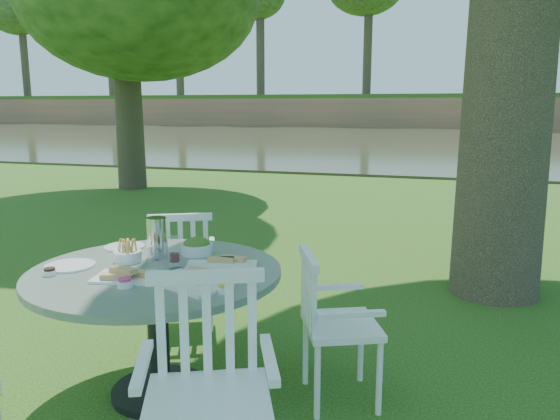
{
  "coord_description": "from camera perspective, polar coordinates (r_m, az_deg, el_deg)",
  "views": [
    {
      "loc": [
        1.23,
        -3.8,
        1.65
      ],
      "look_at": [
        0.0,
        0.2,
        0.85
      ],
      "focal_mm": 35.0,
      "sensor_mm": 36.0,
      "label": 1
    }
  ],
  "objects": [
    {
      "name": "ground",
      "position": [
        4.32,
        -0.8,
        -11.63
      ],
      "size": [
        140.0,
        140.0,
        0.0
      ],
      "primitive_type": "plane",
      "color": "#1A400D",
      "rests_on": "ground"
    },
    {
      "name": "table",
      "position": [
        3.18,
        -12.78,
        -8.52
      ],
      "size": [
        1.4,
        1.4,
        0.75
      ],
      "color": "black",
      "rests_on": "ground"
    },
    {
      "name": "chair_ne",
      "position": [
        3.1,
        4.88,
        -10.95
      ],
      "size": [
        0.55,
        0.56,
        0.86
      ],
      "rotation": [
        0.0,
        0.0,
        -4.3
      ],
      "color": "white",
      "rests_on": "ground"
    },
    {
      "name": "chair_nw",
      "position": [
        4.1,
        -10.21,
        -5.25
      ],
      "size": [
        0.59,
        0.58,
        0.9
      ],
      "rotation": [
        0.0,
        0.0,
        -2.7
      ],
      "color": "white",
      "rests_on": "ground"
    },
    {
      "name": "chair_se",
      "position": [
        2.35,
        -7.58,
        -16.64
      ],
      "size": [
        0.64,
        0.62,
        0.97
      ],
      "rotation": [
        0.0,
        0.0,
        0.42
      ],
      "color": "white",
      "rests_on": "ground"
    },
    {
      "name": "tableware",
      "position": [
        3.22,
        -12.5,
        -4.72
      ],
      "size": [
        1.19,
        0.86,
        0.24
      ],
      "color": "white",
      "rests_on": "table"
    },
    {
      "name": "river",
      "position": [
        26.88,
        14.54,
        6.99
      ],
      "size": [
        100.0,
        28.0,
        0.12
      ],
      "primitive_type": "cube",
      "color": "#32351F",
      "rests_on": "ground"
    },
    {
      "name": "far_bank",
      "position": [
        45.27,
        16.53,
        17.52
      ],
      "size": [
        100.0,
        18.0,
        15.2
      ],
      "color": "brown",
      "rests_on": "ground"
    }
  ]
}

